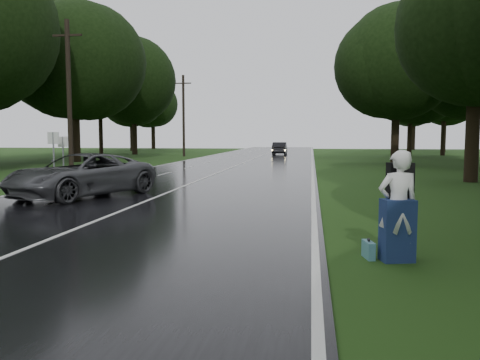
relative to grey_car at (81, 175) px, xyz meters
name	(u,v)px	position (x,y,z in m)	size (l,w,h in m)	color
ground	(2,260)	(2.82, -8.94, -0.85)	(160.00, 160.00, 0.00)	#1F4013
road	(214,175)	(2.82, 11.06, -0.83)	(12.00, 140.00, 0.04)	black
lane_center	(214,174)	(2.82, 11.06, -0.80)	(0.12, 140.00, 0.01)	silver
grey_car	(81,175)	(0.00, 0.00, 0.00)	(2.69, 5.83, 1.62)	#46474A
far_car	(280,148)	(4.78, 41.43, -0.06)	(1.59, 4.57, 1.50)	black
hitchhiker	(398,210)	(10.11, -7.90, 0.11)	(0.85, 0.80, 2.06)	silver
suitcase	(368,250)	(9.61, -7.78, -0.69)	(0.13, 0.46, 0.33)	teal
utility_pole_mid	(72,175)	(-5.68, 10.19, -0.85)	(1.80, 0.28, 9.07)	black
utility_pole_far	(184,156)	(-5.68, 36.27, -0.85)	(1.80, 0.28, 9.04)	black
road_sign_a	(55,181)	(-4.38, 5.90, -0.85)	(0.60, 0.10, 2.50)	white
road_sign_b	(64,180)	(-4.38, 6.85, -0.85)	(0.55, 0.10, 2.28)	white
tree_left_e	(77,162)	(-12.14, 23.73, -0.85)	(9.61, 9.61, 15.01)	black
tree_left_f	(135,154)	(-13.18, 40.89, -0.85)	(9.66, 9.66, 15.10)	black
tree_right_d	(470,182)	(16.47, 8.72, -0.85)	(8.94, 8.94, 13.96)	black
tree_right_e	(394,164)	(15.36, 24.72, -0.85)	(9.07, 9.07, 14.17)	black
tree_right_f	(409,157)	(18.97, 37.58, -0.85)	(9.18, 9.18, 14.35)	black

